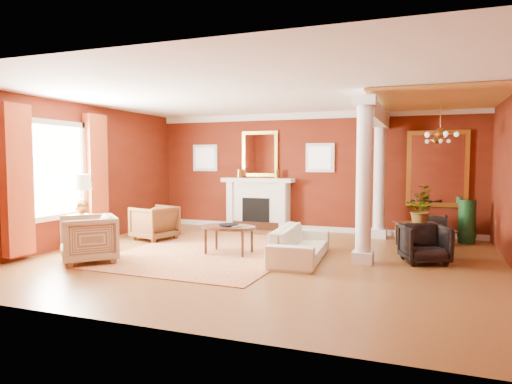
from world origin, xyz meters
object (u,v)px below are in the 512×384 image
at_px(sofa, 300,238).
at_px(armchair_leopard, 154,221).
at_px(dining_table, 424,231).
at_px(side_table, 81,200).
at_px(coffee_table, 229,228).
at_px(armchair_stripe, 88,237).

distance_m(sofa, armchair_leopard, 3.60).
xyz_separation_m(sofa, dining_table, (2.03, 1.56, 0.01)).
xyz_separation_m(sofa, side_table, (-4.14, -0.70, 0.61)).
xyz_separation_m(coffee_table, dining_table, (3.39, 1.55, -0.09)).
xyz_separation_m(armchair_stripe, dining_table, (5.35, 3.01, -0.05)).
bearing_deg(armchair_leopard, coffee_table, 86.02).
height_order(sofa, armchair_leopard, armchair_leopard).
height_order(armchair_leopard, armchair_stripe, armchair_stripe).
distance_m(armchair_leopard, armchair_stripe, 2.29).
xyz_separation_m(armchair_leopard, side_table, (-0.63, -1.53, 0.58)).
bearing_deg(coffee_table, dining_table, 24.57).
relative_size(armchair_leopard, coffee_table, 0.79).
bearing_deg(sofa, side_table, 95.52).
relative_size(sofa, dining_table, 1.39).
relative_size(coffee_table, dining_table, 0.74).
bearing_deg(armchair_leopard, armchair_stripe, 21.57).
relative_size(sofa, side_table, 1.33).
distance_m(sofa, armchair_stripe, 3.63).
xyz_separation_m(armchair_leopard, armchair_stripe, (0.18, -2.29, 0.03)).
height_order(sofa, dining_table, dining_table).
bearing_deg(sofa, armchair_stripe, 109.53).
height_order(armchair_leopard, dining_table, armchair_leopard).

